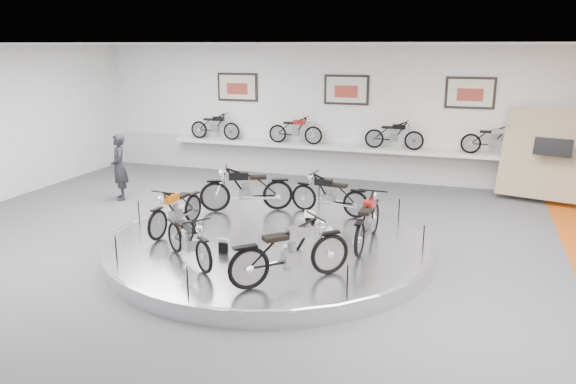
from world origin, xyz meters
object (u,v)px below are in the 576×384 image
(bike_e, at_px, (188,238))
(bike_f, at_px, (291,251))
(bike_a, at_px, (368,220))
(visitor, at_px, (119,167))
(shelf, at_px, (343,148))
(bike_c, at_px, (246,188))
(display_platform, at_px, (270,245))
(bike_b, at_px, (329,194))
(bike_d, at_px, (176,209))

(bike_e, xyz_separation_m, bike_f, (1.94, -0.23, 0.09))
(bike_a, distance_m, visitor, 7.38)
(shelf, bearing_deg, bike_a, -72.99)
(shelf, relative_size, visitor, 6.28)
(bike_f, bearing_deg, bike_e, 129.54)
(bike_c, bearing_deg, display_platform, 101.46)
(display_platform, bearing_deg, bike_a, 5.87)
(bike_b, distance_m, bike_f, 3.82)
(display_platform, height_order, visitor, visitor)
(bike_b, bearing_deg, bike_c, 19.14)
(bike_b, relative_size, bike_e, 1.07)
(bike_f, bearing_deg, visitor, 101.18)
(bike_a, bearing_deg, shelf, 18.65)
(bike_d, bearing_deg, bike_a, 101.01)
(display_platform, relative_size, bike_b, 4.04)
(bike_c, bearing_deg, bike_a, 131.16)
(bike_a, distance_m, bike_e, 3.35)
(display_platform, bearing_deg, bike_d, -174.12)
(bike_c, height_order, bike_e, bike_c)
(bike_a, relative_size, bike_b, 1.05)
(bike_d, height_order, visitor, visitor)
(bike_e, distance_m, visitor, 5.91)
(display_platform, height_order, bike_d, bike_d)
(display_platform, bearing_deg, bike_b, 69.26)
(display_platform, xyz_separation_m, bike_e, (-0.89, -1.66, 0.59))
(bike_d, bearing_deg, shelf, 168.63)
(bike_c, bearing_deg, bike_e, 69.94)
(bike_b, height_order, bike_e, bike_b)
(bike_a, relative_size, bike_f, 0.93)
(shelf, distance_m, bike_c, 4.96)
(shelf, relative_size, bike_b, 6.94)
(bike_a, distance_m, bike_c, 3.34)
(bike_d, height_order, bike_f, bike_f)
(display_platform, distance_m, bike_f, 2.27)
(bike_a, height_order, bike_b, bike_a)
(bike_b, distance_m, visitor, 5.87)
(display_platform, xyz_separation_m, bike_d, (-1.96, -0.20, 0.61))
(bike_b, xyz_separation_m, bike_c, (-1.86, -0.34, 0.06))
(bike_a, xyz_separation_m, bike_c, (-3.04, 1.38, 0.04))
(bike_a, bearing_deg, visitor, 73.73)
(display_platform, height_order, bike_f, bike_f)
(bike_b, relative_size, bike_d, 1.01)
(bike_d, distance_m, bike_f, 3.45)
(bike_d, bearing_deg, display_platform, 101.02)
(bike_b, distance_m, bike_d, 3.41)
(display_platform, relative_size, bike_a, 3.83)
(bike_a, bearing_deg, bike_b, 36.05)
(visitor, bearing_deg, shelf, 87.98)
(bike_a, xyz_separation_m, bike_d, (-3.85, -0.40, -0.03))
(bike_d, bearing_deg, bike_b, 133.37)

